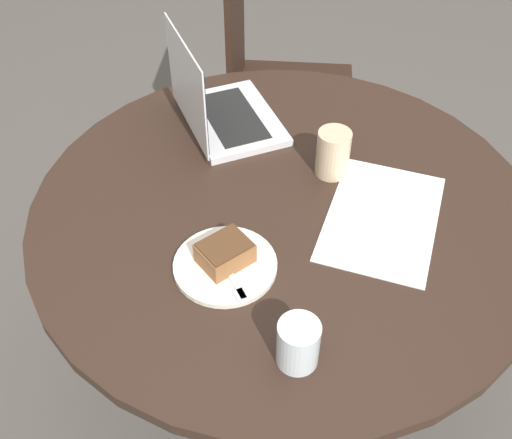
% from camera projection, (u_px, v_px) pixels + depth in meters
% --- Properties ---
extents(ground_plane, '(12.00, 12.00, 0.00)m').
position_uv_depth(ground_plane, '(276.00, 371.00, 1.85)').
color(ground_plane, '#4C4742').
extents(dining_table, '(1.13, 1.13, 0.71)m').
position_uv_depth(dining_table, '(281.00, 249.00, 1.45)').
color(dining_table, black).
rests_on(dining_table, ground_plane).
extents(chair, '(0.53, 0.53, 0.94)m').
position_uv_depth(chair, '(273.00, 86.00, 2.10)').
color(chair, black).
rests_on(chair, ground_plane).
extents(paper_document, '(0.42, 0.38, 0.00)m').
position_uv_depth(paper_document, '(382.00, 217.00, 1.31)').
color(paper_document, white).
rests_on(paper_document, dining_table).
extents(plate, '(0.21, 0.21, 0.01)m').
position_uv_depth(plate, '(225.00, 265.00, 1.20)').
color(plate, silver).
rests_on(plate, dining_table).
extents(cake_slice, '(0.11, 0.12, 0.05)m').
position_uv_depth(cake_slice, '(225.00, 253.00, 1.19)').
color(cake_slice, brown).
rests_on(cake_slice, plate).
extents(fork, '(0.17, 0.05, 0.00)m').
position_uv_depth(fork, '(231.00, 275.00, 1.17)').
color(fork, silver).
rests_on(fork, plate).
extents(coffee_glass, '(0.08, 0.08, 0.11)m').
position_uv_depth(coffee_glass, '(333.00, 153.00, 1.38)').
color(coffee_glass, '#C6AD89').
rests_on(coffee_glass, dining_table).
extents(water_glass, '(0.08, 0.08, 0.10)m').
position_uv_depth(water_glass, '(298.00, 344.00, 1.02)').
color(water_glass, silver).
rests_on(water_glass, dining_table).
extents(laptop, '(0.33, 0.26, 0.25)m').
position_uv_depth(laptop, '(219.00, 110.00, 1.52)').
color(laptop, silver).
rests_on(laptop, dining_table).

